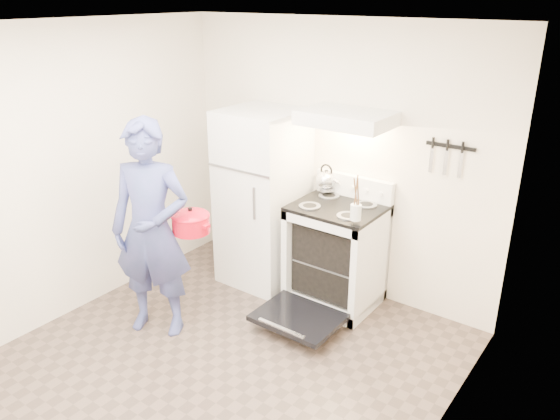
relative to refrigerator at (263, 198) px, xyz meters
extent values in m
plane|color=brown|center=(0.58, -1.45, -0.85)|extent=(3.60, 3.60, 0.00)
cube|color=#F4E6CE|center=(0.58, 0.35, 0.40)|extent=(3.20, 0.02, 2.50)
cube|color=white|center=(0.00, 0.00, 0.00)|extent=(0.70, 0.70, 1.70)
cube|color=white|center=(0.81, 0.02, -0.39)|extent=(0.76, 0.65, 0.92)
cube|color=black|center=(0.81, 0.02, 0.09)|extent=(0.76, 0.65, 0.03)
cube|color=white|center=(0.81, 0.31, 0.20)|extent=(0.76, 0.07, 0.20)
cube|color=black|center=(0.81, -0.57, -0.72)|extent=(0.70, 0.54, 0.04)
cube|color=slate|center=(0.81, 0.02, -0.41)|extent=(0.60, 0.52, 0.01)
cube|color=white|center=(0.81, 0.10, 0.86)|extent=(0.76, 0.50, 0.12)
cube|color=black|center=(1.63, 0.33, 0.70)|extent=(0.40, 0.02, 0.03)
cylinder|color=brown|center=(0.84, -0.05, -0.40)|extent=(0.32, 0.32, 0.02)
cylinder|color=silver|center=(1.12, -0.22, 0.20)|extent=(0.10, 0.10, 0.13)
imported|color=navy|center=(-0.18, -1.23, 0.06)|extent=(0.78, 0.67, 1.82)
camera|label=1|loc=(3.01, -3.85, 1.84)|focal=35.00mm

